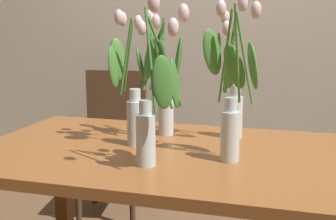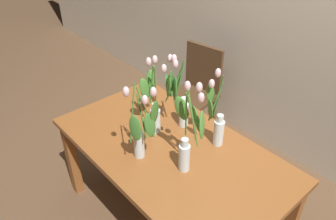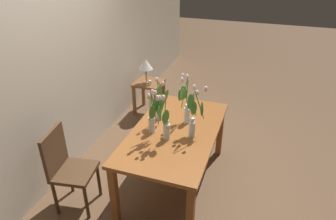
{
  "view_description": "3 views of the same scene",
  "coord_description": "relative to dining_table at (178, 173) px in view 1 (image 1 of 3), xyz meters",
  "views": [
    {
      "loc": [
        0.39,
        -1.54,
        1.21
      ],
      "look_at": [
        -0.03,
        -0.06,
        0.91
      ],
      "focal_mm": 45.42,
      "sensor_mm": 36.0,
      "label": 1
    },
    {
      "loc": [
        1.23,
        -1.1,
        2.15
      ],
      "look_at": [
        -0.07,
        0.04,
        0.97
      ],
      "focal_mm": 35.08,
      "sensor_mm": 36.0,
      "label": 2
    },
    {
      "loc": [
        -2.66,
        -0.83,
        2.52
      ],
      "look_at": [
        -0.01,
        0.08,
        0.99
      ],
      "focal_mm": 32.35,
      "sensor_mm": 36.0,
      "label": 3
    }
  ],
  "objects": [
    {
      "name": "tulip_vase_3",
      "position": [
        0.21,
        -0.05,
        0.31
      ],
      "size": [
        0.23,
        0.15,
        0.58
      ],
      "color": "silver",
      "rests_on": "dining_table"
    },
    {
      "name": "tulip_vase_4",
      "position": [
        -0.02,
        -0.21,
        0.3
      ],
      "size": [
        0.18,
        0.21,
        0.57
      ],
      "color": "silver",
      "rests_on": "dining_table"
    },
    {
      "name": "tulip_vase_2",
      "position": [
        -0.22,
        0.04,
        0.28
      ],
      "size": [
        0.16,
        0.16,
        0.54
      ],
      "color": "silver",
      "rests_on": "dining_table"
    },
    {
      "name": "dining_chair",
      "position": [
        -0.68,
        0.95,
        -0.12
      ],
      "size": [
        0.46,
        0.46,
        0.93
      ],
      "color": "#4C331E",
      "rests_on": "ground"
    },
    {
      "name": "dining_table",
      "position": [
        0.0,
        0.0,
        0.0
      ],
      "size": [
        1.6,
        0.9,
        0.74
      ],
      "color": "brown",
      "rests_on": "ground"
    },
    {
      "name": "room_wall_rear",
      "position": [
        0.0,
        1.39,
        0.7
      ],
      "size": [
        9.0,
        0.1,
        2.7
      ],
      "primitive_type": "cube",
      "color": "beige",
      "rests_on": "ground"
    },
    {
      "name": "tulip_vase_0",
      "position": [
        -0.14,
        0.19,
        0.32
      ],
      "size": [
        0.17,
        0.18,
        0.54
      ],
      "color": "silver",
      "rests_on": "dining_table"
    },
    {
      "name": "tulip_vase_1",
      "position": [
        0.17,
        0.24,
        0.28
      ],
      "size": [
        0.12,
        0.17,
        0.54
      ],
      "color": "silver",
      "rests_on": "dining_table"
    }
  ]
}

